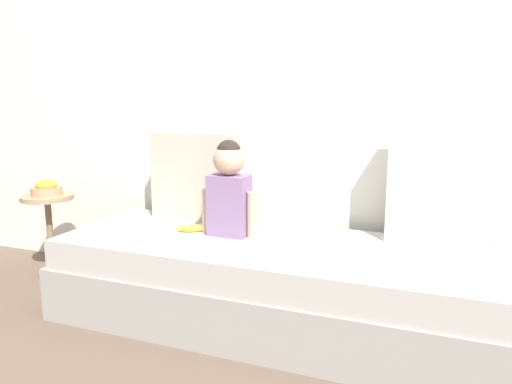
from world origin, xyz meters
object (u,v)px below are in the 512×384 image
at_px(couch, 288,287).
at_px(toddler, 229,188).
at_px(banana, 192,228).
at_px(throw_pillow_left, 197,176).
at_px(side_table, 49,215).
at_px(throw_pillow_right, 438,184).
at_px(fruit_bowl, 46,188).

relative_size(couch, toddler, 4.84).
bearing_deg(banana, couch, -2.94).
height_order(couch, throw_pillow_left, throw_pillow_left).
relative_size(couch, banana, 14.15).
bearing_deg(throw_pillow_left, side_table, -170.55).
relative_size(banana, side_table, 0.32).
xyz_separation_m(throw_pillow_right, fruit_bowl, (-2.31, -0.16, -0.15)).
height_order(throw_pillow_right, side_table, throw_pillow_right).
relative_size(throw_pillow_right, fruit_bowl, 3.11).
bearing_deg(banana, throw_pillow_right, 12.84).
bearing_deg(throw_pillow_right, side_table, -175.93).
bearing_deg(fruit_bowl, couch, -4.83).
bearing_deg(throw_pillow_left, throw_pillow_right, 0.00).
relative_size(banana, fruit_bowl, 0.90).
xyz_separation_m(toddler, side_table, (-1.31, 0.08, -0.28)).
bearing_deg(toddler, throw_pillow_left, 142.03).
relative_size(throw_pillow_right, side_table, 1.11).
bearing_deg(couch, fruit_bowl, 175.17).
xyz_separation_m(throw_pillow_right, side_table, (-2.31, -0.16, -0.33)).
relative_size(throw_pillow_left, banana, 3.16).
bearing_deg(fruit_bowl, throw_pillow_left, 9.45).
height_order(couch, throw_pillow_right, throw_pillow_right).
bearing_deg(fruit_bowl, toddler, -3.68).
relative_size(throw_pillow_right, toddler, 1.18).
distance_m(couch, fruit_bowl, 1.70).
distance_m(throw_pillow_left, throw_pillow_right, 1.32).
xyz_separation_m(couch, toddler, (-0.34, 0.06, 0.47)).
distance_m(throw_pillow_left, side_table, 1.04).
xyz_separation_m(couch, banana, (-0.55, 0.03, 0.24)).
bearing_deg(throw_pillow_left, banana, -67.99).
bearing_deg(throw_pillow_right, couch, -155.30).
xyz_separation_m(couch, throw_pillow_left, (-0.66, 0.30, 0.47)).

